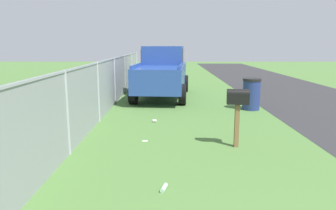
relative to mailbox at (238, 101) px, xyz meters
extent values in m
cube|color=brown|center=(0.00, 0.00, -0.53)|extent=(0.09, 0.09, 0.93)
cube|color=black|center=(0.00, 0.00, 0.05)|extent=(0.25, 0.47, 0.22)
cylinder|color=black|center=(0.00, 0.00, 0.16)|extent=(0.25, 0.47, 0.20)
cube|color=red|center=(0.11, 0.00, 0.12)|extent=(0.02, 0.04, 0.18)
cube|color=#284793|center=(6.52, 1.71, -0.11)|extent=(5.12, 2.21, 0.90)
cube|color=#284793|center=(7.12, 1.66, 0.72)|extent=(1.83, 1.79, 0.76)
cube|color=black|center=(7.12, 1.66, 0.72)|extent=(1.78, 1.83, 0.53)
cube|color=#284793|center=(5.50, 2.62, 0.40)|extent=(2.59, 0.30, 0.12)
cube|color=#284793|center=(5.36, 0.97, 0.40)|extent=(2.59, 0.30, 0.12)
cylinder|color=black|center=(8.24, 2.47, -0.61)|extent=(0.78, 0.32, 0.76)
cylinder|color=black|center=(8.09, 0.67, -0.61)|extent=(0.78, 0.32, 0.76)
cylinder|color=black|center=(4.95, 2.74, -0.61)|extent=(0.78, 0.32, 0.76)
cylinder|color=black|center=(4.80, 0.95, -0.61)|extent=(0.78, 0.32, 0.76)
cylinder|color=navy|center=(3.94, -1.33, -0.51)|extent=(0.57, 0.57, 0.97)
cylinder|color=black|center=(3.94, -1.33, 0.02)|extent=(0.60, 0.60, 0.08)
cylinder|color=#9EA3A8|center=(-0.49, 3.43, -0.15)|extent=(0.07, 0.07, 1.69)
cylinder|color=#9EA3A8|center=(2.29, 3.43, -0.15)|extent=(0.07, 0.07, 1.69)
cylinder|color=#9EA3A8|center=(5.07, 3.43, -0.15)|extent=(0.07, 0.07, 1.69)
cylinder|color=#9EA3A8|center=(7.86, 3.43, -0.15)|extent=(0.07, 0.07, 1.69)
cylinder|color=#9EA3A8|center=(10.64, 3.43, -0.15)|extent=(0.07, 0.07, 1.69)
cylinder|color=#9EA3A8|center=(13.42, 3.43, -0.15)|extent=(0.07, 0.07, 1.69)
cube|color=#9EA3A8|center=(3.68, 3.43, 0.67)|extent=(19.48, 0.04, 0.04)
cube|color=gray|center=(3.68, 3.43, -0.15)|extent=(19.48, 0.01, 1.69)
cylinder|color=white|center=(2.19, 1.84, -0.95)|extent=(0.10, 0.11, 0.08)
cube|color=silver|center=(0.40, 1.99, -0.99)|extent=(0.10, 0.13, 0.01)
cylinder|color=#B2D8BF|center=(-2.07, 1.52, -0.96)|extent=(0.23, 0.12, 0.07)
camera|label=1|loc=(-6.52, 1.46, 1.18)|focal=33.83mm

